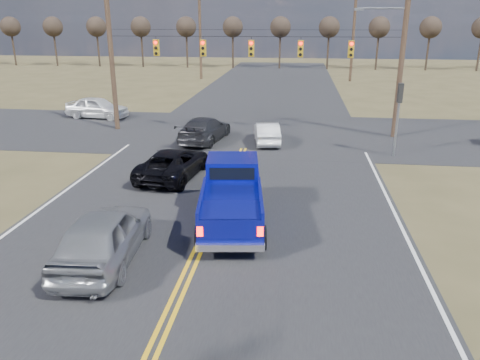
# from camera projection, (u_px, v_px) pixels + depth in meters

# --- Properties ---
(ground) EXTENTS (160.00, 160.00, 0.00)m
(ground) POSITION_uv_depth(u_px,v_px,m) (187.00, 275.00, 13.50)
(ground) COLOR brown
(ground) RESTS_ON ground
(road_main) EXTENTS (14.00, 120.00, 0.02)m
(road_main) POSITION_uv_depth(u_px,v_px,m) (234.00, 170.00, 22.88)
(road_main) COLOR #28282B
(road_main) RESTS_ON ground
(road_cross) EXTENTS (120.00, 12.00, 0.02)m
(road_cross) POSITION_uv_depth(u_px,v_px,m) (251.00, 133.00, 30.38)
(road_cross) COLOR #28282B
(road_cross) RESTS_ON ground
(signal_gantry) EXTENTS (19.60, 4.83, 10.00)m
(signal_gantry) POSITION_uv_depth(u_px,v_px,m) (259.00, 53.00, 28.47)
(signal_gantry) COLOR #473323
(signal_gantry) RESTS_ON ground
(utility_poles) EXTENTS (19.60, 58.32, 10.00)m
(utility_poles) POSITION_uv_depth(u_px,v_px,m) (250.00, 51.00, 27.74)
(utility_poles) COLOR #473323
(utility_poles) RESTS_ON ground
(treeline) EXTENTS (87.00, 117.80, 7.40)m
(treeline) POSITION_uv_depth(u_px,v_px,m) (263.00, 36.00, 36.93)
(treeline) COLOR #33261C
(treeline) RESTS_ON ground
(pickup_truck) EXTENTS (2.78, 5.84, 2.11)m
(pickup_truck) POSITION_uv_depth(u_px,v_px,m) (232.00, 197.00, 16.62)
(pickup_truck) COLOR black
(pickup_truck) RESTS_ON ground
(silver_suv) EXTENTS (2.32, 5.08, 1.69)m
(silver_suv) POSITION_uv_depth(u_px,v_px,m) (104.00, 235.00, 14.07)
(silver_suv) COLOR gray
(silver_suv) RESTS_ON ground
(black_suv) EXTENTS (2.83, 5.12, 1.36)m
(black_suv) POSITION_uv_depth(u_px,v_px,m) (173.00, 163.00, 21.65)
(black_suv) COLOR black
(black_suv) RESTS_ON ground
(white_car_queue) EXTENTS (1.87, 3.97, 1.26)m
(white_car_queue) POSITION_uv_depth(u_px,v_px,m) (267.00, 133.00, 27.69)
(white_car_queue) COLOR silver
(white_car_queue) RESTS_ON ground
(dgrey_car_queue) EXTENTS (2.81, 5.31, 1.47)m
(dgrey_car_queue) POSITION_uv_depth(u_px,v_px,m) (205.00, 129.00, 28.09)
(dgrey_car_queue) COLOR #2C2D31
(dgrey_car_queue) RESTS_ON ground
(cross_car_west) EXTENTS (2.44, 4.84, 1.58)m
(cross_car_west) POSITION_uv_depth(u_px,v_px,m) (97.00, 107.00, 34.71)
(cross_car_west) COLOR white
(cross_car_west) RESTS_ON ground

